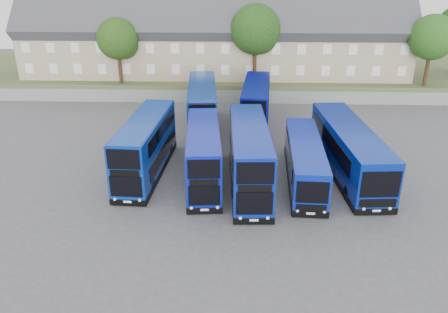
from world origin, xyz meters
TOP-DOWN VIEW (x-y plane):
  - ground at (0.00, 0.00)m, footprint 120.00×120.00m
  - retaining_wall at (0.00, 24.00)m, footprint 70.00×0.40m
  - earth_bank at (0.00, 34.00)m, footprint 80.00×20.00m
  - terrace_row at (-3.00, 30.00)m, footprint 48.00×10.40m
  - dd_front_left at (-6.88, 4.43)m, footprint 3.07×11.04m
  - dd_front_mid at (-2.35, 3.25)m, footprint 3.23×10.48m
  - dd_front_right at (1.02, 2.62)m, footprint 3.08×11.44m
  - dd_rear_left at (-3.36, 14.50)m, footprint 3.56×11.68m
  - dd_rear_right at (1.91, 15.84)m, footprint 3.30×11.14m
  - coach_east_a at (5.18, 3.52)m, footprint 2.92×11.37m
  - coach_east_b at (8.74, 5.12)m, footprint 3.78×13.66m
  - tree_west at (-13.85, 25.10)m, footprint 4.80×4.80m
  - tree_mid at (2.15, 25.60)m, footprint 5.76×5.76m
  - tree_east at (22.15, 25.10)m, footprint 5.12×5.12m

SIDE VIEW (x-z plane):
  - ground at x=0.00m, z-range 0.00..0.00m
  - retaining_wall at x=0.00m, z-range 0.00..1.50m
  - earth_bank at x=0.00m, z-range 0.00..2.00m
  - coach_east_a at x=5.18m, z-range -0.03..3.05m
  - coach_east_b at x=8.74m, z-range -0.03..3.66m
  - dd_front_mid at x=-2.35m, z-range -0.04..4.06m
  - dd_front_left at x=-6.88m, z-range -0.04..4.30m
  - dd_rear_right at x=1.91m, z-range -0.04..4.33m
  - dd_front_right at x=1.02m, z-range -0.04..4.47m
  - dd_rear_left at x=-3.36m, z-range -0.04..4.53m
  - terrace_row at x=-3.00m, z-range 1.00..12.20m
  - tree_west at x=-13.85m, z-range 3.23..10.88m
  - tree_east at x=22.15m, z-range 3.31..11.47m
  - tree_mid at x=2.15m, z-range 3.48..12.66m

